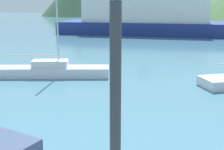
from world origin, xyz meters
name	(u,v)px	position (x,y,z in m)	size (l,w,h in m)	color
streetlamp	(115,141)	(6.22, 0.11, 4.06)	(0.34, 0.34, 5.16)	#38383D
sailboat_middle	(50,70)	(-5.50, 16.43, 0.47)	(8.64, 4.93, 7.05)	silver
ferry_distant	(146,19)	(-7.74, 48.92, 2.58)	(30.12, 13.39, 7.44)	navy
hill_central	(155,6)	(-20.00, 102.15, 3.65)	(32.13, 32.13, 7.30)	#4C6647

